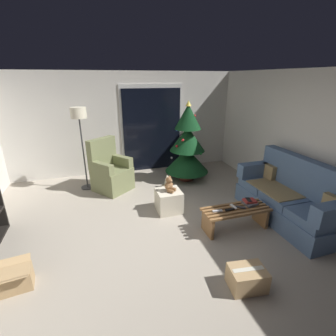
% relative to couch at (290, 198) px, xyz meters
% --- Properties ---
extents(ground_plane, '(7.00, 7.00, 0.00)m').
position_rel_couch_xyz_m(ground_plane, '(-2.32, 0.19, -0.40)').
color(ground_plane, '#9E9384').
extents(wall_back, '(5.72, 0.12, 2.50)m').
position_rel_couch_xyz_m(wall_back, '(-2.32, 3.25, 0.85)').
color(wall_back, silver).
rests_on(wall_back, ground).
extents(wall_right, '(0.12, 6.00, 2.50)m').
position_rel_couch_xyz_m(wall_right, '(0.54, 0.19, 0.85)').
color(wall_right, silver).
rests_on(wall_right, ground).
extents(patio_door_frame, '(1.60, 0.02, 2.20)m').
position_rel_couch_xyz_m(patio_door_frame, '(-1.64, 3.17, 0.70)').
color(patio_door_frame, silver).
rests_on(patio_door_frame, ground).
extents(patio_door_glass, '(1.50, 0.02, 2.10)m').
position_rel_couch_xyz_m(patio_door_glass, '(-1.64, 3.16, 0.65)').
color(patio_door_glass, black).
rests_on(patio_door_glass, ground).
extents(couch, '(0.79, 1.94, 1.08)m').
position_rel_couch_xyz_m(couch, '(0.00, 0.00, 0.00)').
color(couch, slate).
rests_on(couch, ground).
extents(coffee_table, '(1.10, 0.40, 0.37)m').
position_rel_couch_xyz_m(coffee_table, '(-1.04, 0.01, -0.15)').
color(coffee_table, olive).
rests_on(coffee_table, ground).
extents(remote_graphite, '(0.15, 0.13, 0.02)m').
position_rel_couch_xyz_m(remote_graphite, '(-0.97, 0.00, -0.02)').
color(remote_graphite, '#333338').
rests_on(remote_graphite, coffee_table).
extents(remote_silver, '(0.16, 0.06, 0.02)m').
position_rel_couch_xyz_m(remote_silver, '(-1.38, 0.01, -0.02)').
color(remote_silver, '#ADADB2').
rests_on(remote_silver, coffee_table).
extents(remote_white, '(0.05, 0.16, 0.02)m').
position_rel_couch_xyz_m(remote_white, '(-1.06, 0.06, -0.02)').
color(remote_white, silver).
rests_on(remote_white, coffee_table).
extents(remote_black, '(0.16, 0.05, 0.02)m').
position_rel_couch_xyz_m(remote_black, '(-1.17, -0.01, -0.02)').
color(remote_black, black).
rests_on(remote_black, coffee_table).
extents(book_stack, '(0.23, 0.23, 0.07)m').
position_rel_couch_xyz_m(book_stack, '(-0.75, 0.07, 0.01)').
color(book_stack, '#4C4C51').
rests_on(book_stack, coffee_table).
extents(cell_phone, '(0.10, 0.16, 0.01)m').
position_rel_couch_xyz_m(cell_phone, '(-0.77, 0.08, 0.05)').
color(cell_phone, black).
rests_on(cell_phone, book_stack).
extents(christmas_tree, '(1.03, 1.03, 1.87)m').
position_rel_couch_xyz_m(christmas_tree, '(-1.04, 2.19, 0.44)').
color(christmas_tree, '#4C1E19').
rests_on(christmas_tree, ground).
extents(armchair, '(0.96, 0.96, 1.13)m').
position_rel_couch_xyz_m(armchair, '(-2.84, 2.16, 0.00)').
color(armchair, olive).
rests_on(armchair, ground).
extents(floor_lamp, '(0.32, 0.32, 1.78)m').
position_rel_couch_xyz_m(floor_lamp, '(-3.36, 2.39, 1.11)').
color(floor_lamp, '#2D2D30').
rests_on(floor_lamp, ground).
extents(ottoman, '(0.44, 0.44, 0.41)m').
position_rel_couch_xyz_m(ottoman, '(-1.91, 0.88, -0.20)').
color(ottoman, beige).
rests_on(ottoman, ground).
extents(teddy_bear_chestnut, '(0.21, 0.21, 0.29)m').
position_rel_couch_xyz_m(teddy_bear_chestnut, '(-1.90, 0.87, 0.13)').
color(teddy_bear_chestnut, brown).
rests_on(teddy_bear_chestnut, ottoman).
extents(teddy_bear_cream_by_tree, '(0.20, 0.20, 0.29)m').
position_rel_couch_xyz_m(teddy_bear_cream_by_tree, '(-1.64, 1.85, -0.28)').
color(teddy_bear_cream_by_tree, beige).
rests_on(teddy_bear_cream_by_tree, ground).
extents(cardboard_box_open_near_shelf, '(0.44, 0.47, 0.30)m').
position_rel_couch_xyz_m(cardboard_box_open_near_shelf, '(-4.18, -0.31, -0.27)').
color(cardboard_box_open_near_shelf, tan).
rests_on(cardboard_box_open_near_shelf, ground).
extents(cardboard_box_taped_mid_floor, '(0.45, 0.36, 0.27)m').
position_rel_couch_xyz_m(cardboard_box_taped_mid_floor, '(-1.55, -1.09, -0.27)').
color(cardboard_box_taped_mid_floor, tan).
rests_on(cardboard_box_taped_mid_floor, ground).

